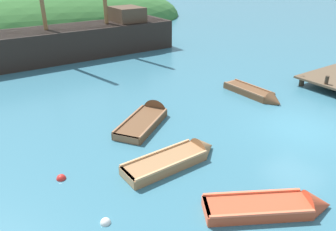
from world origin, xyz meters
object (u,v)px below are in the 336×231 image
at_px(rowboat_outer_right, 276,208).
at_px(buoy_red, 61,179).
at_px(rowboat_portside, 178,159).
at_px(sailing_ship, 84,43).
at_px(rowboat_outer_left, 148,118).
at_px(rowboat_center, 256,95).
at_px(buoy_white, 106,223).

xyz_separation_m(rowboat_outer_right, buoy_red, (-4.66, 5.07, -0.10)).
height_order(rowboat_outer_right, rowboat_portside, rowboat_portside).
distance_m(sailing_ship, rowboat_outer_right, 20.01).
relative_size(sailing_ship, rowboat_outer_left, 4.45).
height_order(sailing_ship, rowboat_center, sailing_ship).
bearing_deg(buoy_red, rowboat_outer_left, 24.37).
distance_m(rowboat_outer_right, buoy_red, 6.89).
height_order(sailing_ship, buoy_white, sailing_ship).
bearing_deg(sailing_ship, rowboat_outer_right, 84.84).
bearing_deg(buoy_white, rowboat_center, 20.71).
xyz_separation_m(rowboat_outer_right, rowboat_outer_left, (0.04, 7.20, -0.00)).
bearing_deg(buoy_white, buoy_red, 97.62).
xyz_separation_m(sailing_ship, rowboat_outer_left, (-2.03, -12.68, -0.78)).
height_order(sailing_ship, rowboat_outer_left, sailing_ship).
relative_size(rowboat_portside, buoy_white, 12.71).
bearing_deg(buoy_white, rowboat_portside, 20.86).
bearing_deg(buoy_white, sailing_ship, 70.01).
distance_m(sailing_ship, rowboat_portside, 16.47).
bearing_deg(rowboat_outer_left, buoy_red, 169.84).
relative_size(rowboat_outer_right, buoy_white, 12.47).
bearing_deg(buoy_red, rowboat_outer_right, -47.40).
relative_size(rowboat_outer_right, buoy_red, 11.63).
xyz_separation_m(rowboat_outer_right, rowboat_center, (6.31, 6.38, 0.01)).
height_order(rowboat_outer_right, buoy_red, rowboat_outer_right).
bearing_deg(buoy_red, rowboat_center, 6.78).
relative_size(sailing_ship, buoy_white, 55.81).
xyz_separation_m(sailing_ship, rowboat_portside, (-2.90, -16.20, -0.76)).
bearing_deg(rowboat_portside, rowboat_center, 19.42).
relative_size(rowboat_portside, buoy_red, 11.86).
distance_m(rowboat_portside, buoy_white, 3.72).
bearing_deg(rowboat_outer_right, rowboat_portside, 132.48).
height_order(sailing_ship, buoy_red, sailing_ship).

